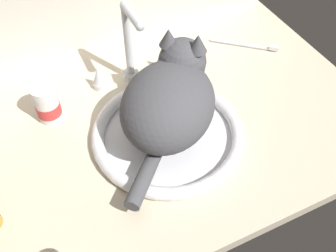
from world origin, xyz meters
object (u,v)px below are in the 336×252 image
(sink_basin, at_px, (168,134))
(pill_bottle, at_px, (47,104))
(toothbrush, at_px, (245,45))
(cat, at_px, (171,98))
(faucet, at_px, (130,53))

(sink_basin, xyz_separation_m, pill_bottle, (-0.23, 0.18, 0.03))
(toothbrush, bearing_deg, cat, -149.29)
(pill_bottle, bearing_deg, cat, -34.40)
(faucet, relative_size, cat, 0.70)
(sink_basin, relative_size, cat, 1.08)
(faucet, xyz_separation_m, toothbrush, (0.35, -0.01, -0.08))
(faucet, distance_m, pill_bottle, 0.24)
(sink_basin, distance_m, cat, 0.10)
(cat, bearing_deg, sink_basin, -133.80)
(cat, relative_size, pill_bottle, 3.29)
(cat, xyz_separation_m, toothbrush, (0.33, 0.20, -0.11))
(faucet, height_order, toothbrush, faucet)
(cat, distance_m, toothbrush, 0.40)
(sink_basin, relative_size, faucet, 1.54)
(cat, bearing_deg, faucet, 93.45)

